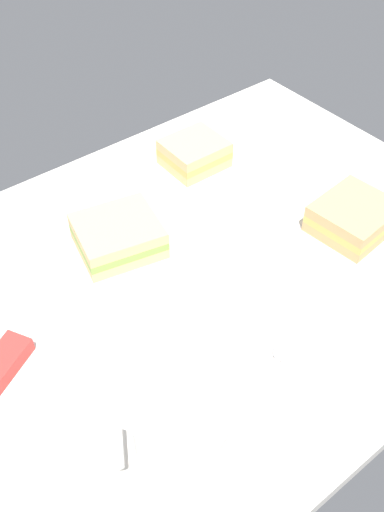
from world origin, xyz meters
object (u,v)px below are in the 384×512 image
at_px(sandwich_main, 353,217).
at_px(sandwich_side, 194,153).
at_px(sandwich_extra, 118,236).
at_px(coffee_mug_black, 181,440).
at_px(spoon, 274,364).

height_order(sandwich_main, sandwich_side, same).
relative_size(sandwich_main, sandwich_side, 1.23).
bearing_deg(sandwich_extra, sandwich_side, -156.69).
bearing_deg(sandwich_main, sandwich_side, -72.85).
height_order(coffee_mug_black, sandwich_side, coffee_mug_black).
xyz_separation_m(coffee_mug_black, sandwich_main, (-0.41, -0.13, -0.03)).
height_order(coffee_mug_black, sandwich_extra, coffee_mug_black).
distance_m(coffee_mug_black, sandwich_main, 0.43).
bearing_deg(spoon, coffee_mug_black, 9.50).
xyz_separation_m(coffee_mug_black, sandwich_extra, (-0.12, -0.30, -0.03)).
distance_m(coffee_mug_black, spoon, 0.16).
xyz_separation_m(sandwich_main, sandwich_side, (0.08, -0.26, 0.00)).
bearing_deg(sandwich_side, sandwich_extra, 23.31).
relative_size(coffee_mug_black, sandwich_side, 1.20).
relative_size(coffee_mug_black, sandwich_extra, 0.87).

